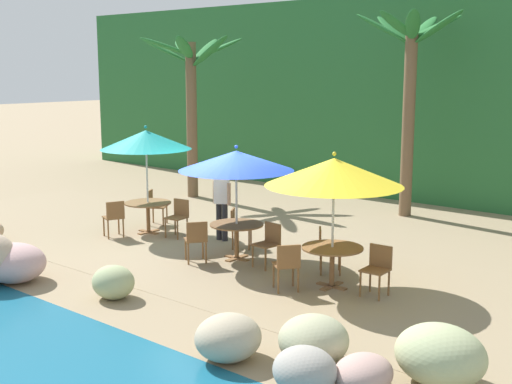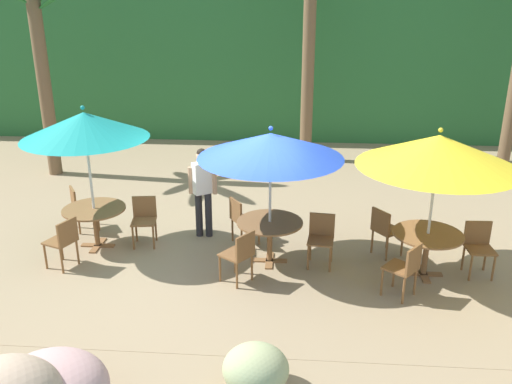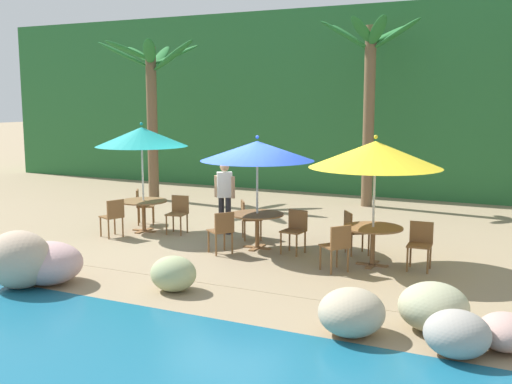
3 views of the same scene
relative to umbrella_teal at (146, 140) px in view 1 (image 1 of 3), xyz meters
name	(u,v)px [view 1 (image 1 of 3)]	position (x,y,z in m)	size (l,w,h in m)	color
ground_plane	(214,253)	(2.48, -0.34, -2.22)	(120.00, 120.00, 0.00)	#937F60
terrace_deck	(214,253)	(2.48, -0.34, -2.22)	(18.00, 5.20, 0.01)	#937F60
foliage_backdrop	(417,97)	(2.48, 8.66, 0.78)	(28.00, 2.40, 6.00)	#286633
rock_seawall	(64,266)	(1.86, -3.63, -1.86)	(15.42, 2.59, 0.96)	tan
umbrella_teal	(146,140)	(0.00, 0.00, 0.00)	(2.12, 2.12, 2.56)	silver
dining_table_teal	(148,207)	(0.00, 0.00, -1.61)	(1.10, 1.10, 0.74)	brown
chair_teal_seaward	(179,215)	(0.83, 0.20, -1.71)	(0.47, 0.48, 0.87)	brown
chair_teal_inland	(154,204)	(-0.53, 0.67, -1.71)	(0.59, 0.58, 0.87)	brown
chair_teal_left	(114,216)	(-0.23, -0.82, -1.71)	(0.55, 0.55, 0.87)	brown
umbrella_blue	(236,161)	(3.12, -0.35, -0.18)	(2.34, 2.34, 2.36)	silver
dining_table_blue	(237,230)	(3.12, -0.35, -1.61)	(1.10, 1.10, 0.74)	brown
chair_blue_seaward	(269,241)	(3.97, -0.35, -1.71)	(0.47, 0.47, 0.87)	brown
chair_blue_inland	(238,225)	(2.57, 0.31, -1.71)	(0.59, 0.59, 0.87)	brown
chair_blue_left	(196,238)	(2.70, -1.09, -1.71)	(0.59, 0.59, 0.87)	brown
umbrella_yellow	(334,172)	(5.63, -0.62, -0.14)	(2.43, 2.43, 2.44)	silver
dining_table_yellow	(332,254)	(5.63, -0.62, -1.61)	(1.10, 1.10, 0.74)	brown
chair_yellow_seaward	(378,266)	(6.48, -0.48, -1.71)	(0.44, 0.45, 0.87)	brown
chair_yellow_inland	(326,247)	(5.06, 0.02, -1.71)	(0.59, 0.59, 0.87)	brown
chair_yellow_left	(287,263)	(5.18, -1.34, -1.71)	(0.60, 0.59, 0.87)	brown
palm_tree_nearest	(191,85)	(-2.51, 3.97, 1.16)	(3.01, 3.13, 4.83)	brown
palm_tree_second	(410,77)	(3.77, 5.67, 1.43)	(2.84, 2.95, 5.30)	brown
waiter_in_white	(222,198)	(1.84, 0.59, -1.24)	(0.52, 0.35, 1.70)	#232328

